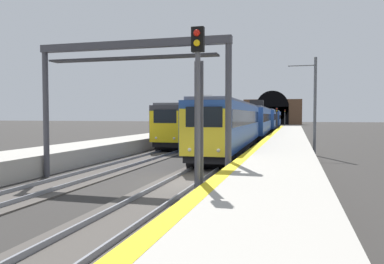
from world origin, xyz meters
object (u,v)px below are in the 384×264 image
Objects in this scene: catenary_mast_near at (314,105)px; overhead_signal_gantry at (131,73)px; railway_signal_mid at (277,118)px; railway_signal_far at (285,116)px; railway_signal_near at (198,107)px; train_adjacent_platform at (229,120)px; catenary_mast_far at (201,112)px; train_main_approaching at (263,120)px.

overhead_signal_gantry is at bearing 147.89° from catenary_mast_near.
railway_signal_far is (47.01, 0.00, 0.18)m from railway_signal_mid.
overhead_signal_gantry is (5.06, 4.50, 1.68)m from railway_signal_near.
overhead_signal_gantry reaches higher than train_adjacent_platform.
catenary_mast_far is (54.32, 13.24, 0.36)m from railway_signal_near.
train_adjacent_platform is at bearing -92.34° from train_main_approaching.
overhead_signal_gantry is 1.27× the size of catenary_mast_near.
railway_signal_far is (97.36, 0.00, -0.60)m from railway_signal_near.
railway_signal_near is 19.47m from catenary_mast_near.
train_main_approaching is 49.90m from railway_signal_far.
railway_signal_near is 0.80× the size of catenary_mast_far.
railway_signal_near is 55.91m from catenary_mast_far.
train_main_approaching is 13.30m from catenary_mast_far.
railway_signal_near is 1.25× the size of railway_signal_far.
train_adjacent_platform is 7.60m from railway_signal_mid.
catenary_mast_far is at bearing -17.10° from railway_signal_far.
overhead_signal_gantry is at bearing -4.67° from train_main_approaching.
railway_signal_near is at bearing 0.00° from railway_signal_far.
railway_signal_near is at bearing 8.47° from train_adjacent_platform.
railway_signal_mid is at bearing -106.70° from catenary_mast_far.
train_main_approaching is at bearing -2.19° from railway_signal_far.
train_adjacent_platform is 6.48× the size of overhead_signal_gantry.
catenary_mast_near is at bearing 21.61° from train_adjacent_platform.
train_main_approaching is 10.73× the size of catenary_mast_near.
overhead_signal_gantry is (-45.29, 4.50, 2.47)m from railway_signal_mid.
catenary_mast_near is (18.99, -4.25, 0.49)m from railway_signal_near.
overhead_signal_gantry is at bearing -5.67° from railway_signal_mid.
railway_signal_far is 92.44m from overhead_signal_gantry.
railway_signal_mid is at bearing 145.03° from train_main_approaching.
catenary_mast_far is (-43.04, 13.24, 0.96)m from railway_signal_far.
railway_signal_near is at bearing 0.00° from railway_signal_mid.
catenary_mast_far is at bearing -137.49° from train_adjacent_platform.
catenary_mast_near is (-28.50, -6.16, 1.51)m from train_main_approaching.
train_adjacent_platform is at bearing 3.48° from overhead_signal_gantry.
catenary_mast_far is (6.72, 6.16, 1.37)m from train_adjacent_platform.
railway_signal_mid is 0.45× the size of overhead_signal_gantry.
train_main_approaching reaches higher than train_adjacent_platform.
train_main_approaching is at bearing 12.19° from catenary_mast_near.
catenary_mast_near is (-31.36, -4.25, 1.28)m from railway_signal_mid.
catenary_mast_near is 39.42m from catenary_mast_far.
railway_signal_mid is at bearing 111.22° from train_adjacent_platform.
railway_signal_far is at bearing -180.00° from railway_signal_mid.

